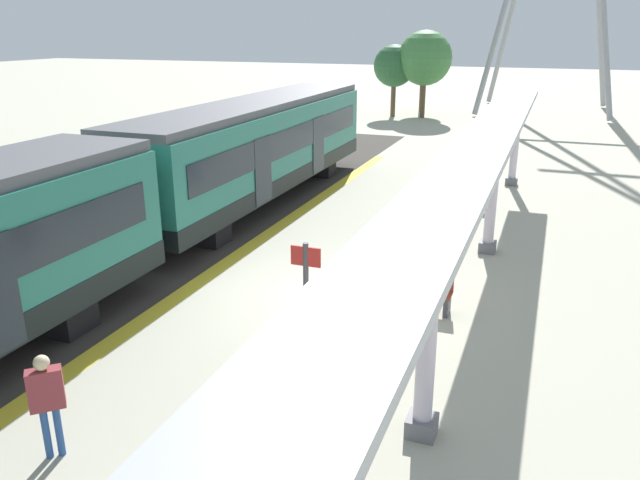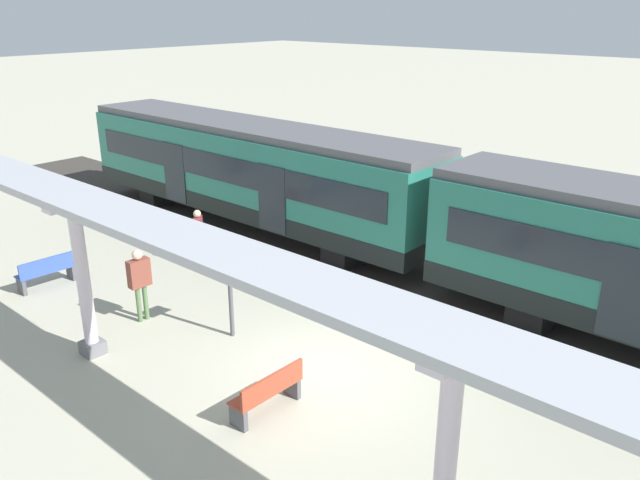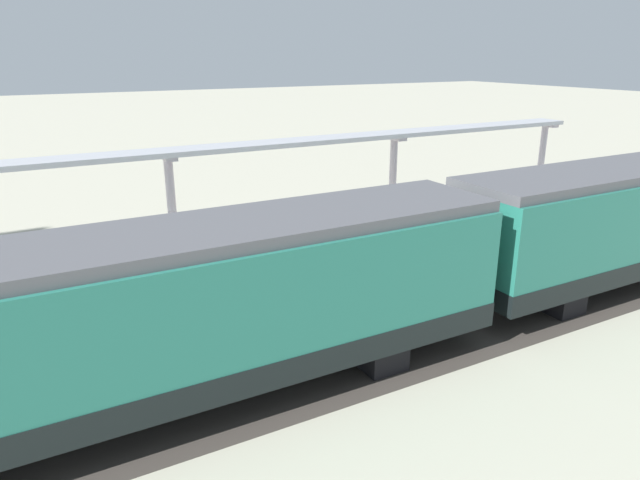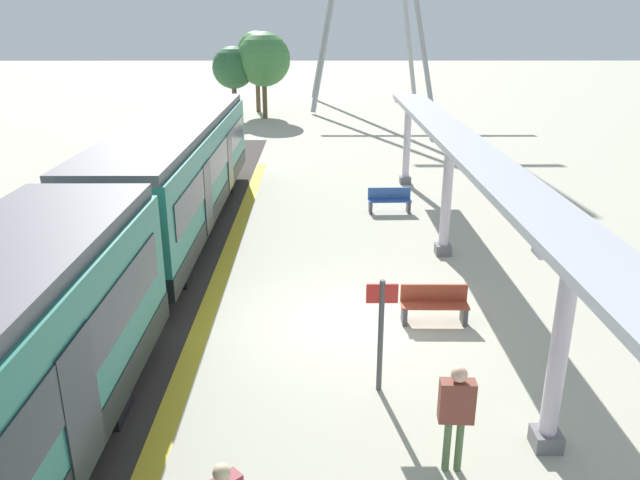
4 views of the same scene
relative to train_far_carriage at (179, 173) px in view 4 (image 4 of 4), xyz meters
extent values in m
plane|color=#AFAB96|center=(5.04, -6.75, -1.83)|extent=(176.00, 176.00, 0.00)
cube|color=yellow|center=(1.82, -6.75, -1.83)|extent=(0.45, 31.88, 0.01)
cube|color=#38332D|center=(-0.01, -6.75, -1.83)|extent=(3.20, 43.88, 0.01)
cube|color=#1E262D|center=(1.31, -12.34, -0.14)|extent=(0.04, 1.10, 2.00)
cube|color=black|center=(-0.01, -10.18, -1.51)|extent=(2.21, 0.90, 0.64)
cube|color=#236F5F|center=(-0.01, 0.00, 0.11)|extent=(2.60, 14.09, 2.60)
cube|color=black|center=(-0.01, 0.00, -0.92)|extent=(2.63, 14.11, 0.55)
cube|color=#515156|center=(-0.01, 0.00, 1.53)|extent=(2.39, 14.09, 0.24)
cube|color=#1E262D|center=(1.31, 0.00, 0.42)|extent=(0.03, 12.97, 0.84)
cube|color=#1E262D|center=(1.31, -2.35, -0.14)|extent=(0.04, 1.10, 2.00)
cube|color=#1E262D|center=(1.31, 2.35, -0.14)|extent=(0.04, 1.10, 2.00)
cube|color=black|center=(-0.01, 4.51, -1.51)|extent=(2.21, 0.90, 0.64)
cube|color=black|center=(-0.01, -4.51, -1.51)|extent=(2.21, 0.90, 0.64)
cube|color=slate|center=(8.04, -11.04, -1.68)|extent=(0.44, 0.44, 0.30)
cylinder|color=silver|center=(8.04, -11.04, -0.03)|extent=(0.28, 0.28, 3.00)
cube|color=silver|center=(8.04, -11.04, 1.53)|extent=(1.10, 0.36, 0.12)
cube|color=slate|center=(8.04, -2.48, -1.68)|extent=(0.44, 0.44, 0.30)
cylinder|color=silver|center=(8.04, -2.48, -0.03)|extent=(0.28, 0.28, 3.00)
cube|color=silver|center=(8.04, -2.48, 1.53)|extent=(1.10, 0.36, 0.12)
cube|color=slate|center=(8.04, 5.61, -1.68)|extent=(0.44, 0.44, 0.30)
cylinder|color=silver|center=(8.04, 5.61, -0.03)|extent=(0.28, 0.28, 3.00)
cube|color=silver|center=(8.04, 5.61, 1.53)|extent=(1.10, 0.36, 0.12)
cube|color=#A8AAB2|center=(8.04, -6.82, 1.67)|extent=(1.20, 25.65, 0.16)
cube|color=#9A3C27|center=(7.01, -6.76, -1.39)|extent=(1.51, 0.46, 0.04)
cube|color=#9A3C27|center=(7.02, -6.57, -1.17)|extent=(1.50, 0.08, 0.40)
cube|color=#4C4C51|center=(7.68, -6.77, -1.62)|extent=(0.11, 0.40, 0.42)
cube|color=#4C4C51|center=(6.34, -6.75, -1.62)|extent=(0.11, 0.40, 0.42)
cube|color=#335AA6|center=(6.94, 1.56, -1.39)|extent=(1.51, 0.48, 0.04)
cube|color=#335AA6|center=(6.93, 1.75, -1.17)|extent=(1.50, 0.10, 0.40)
cube|color=#4C4C51|center=(7.61, 1.58, -1.62)|extent=(0.11, 0.40, 0.42)
cube|color=#4C4C51|center=(6.27, 1.54, -1.62)|extent=(0.11, 0.40, 0.42)
cylinder|color=#4C4C51|center=(5.53, -9.40, -0.73)|extent=(0.10, 0.10, 2.20)
cube|color=red|center=(5.53, -9.40, 0.12)|extent=(0.56, 0.04, 0.36)
sphere|color=beige|center=(3.27, -13.37, -0.33)|extent=(0.22, 0.22, 0.22)
cylinder|color=#506D43|center=(6.52, -11.56, -1.39)|extent=(0.11, 0.11, 0.89)
cylinder|color=#506D43|center=(6.34, -11.55, -1.39)|extent=(0.11, 0.11, 0.89)
cube|color=brown|center=(6.43, -11.55, -0.61)|extent=(0.53, 0.26, 0.67)
sphere|color=beige|center=(6.43, -11.55, -0.16)|extent=(0.24, 0.24, 0.24)
cylinder|color=brown|center=(0.90, 23.07, -0.61)|extent=(0.32, 0.32, 2.45)
sphere|color=#3B773C|center=(0.90, 23.07, 2.02)|extent=(3.52, 3.52, 3.52)
cylinder|color=brown|center=(-1.13, 23.03, -0.72)|extent=(0.32, 0.32, 2.23)
sphere|color=#285A31|center=(-1.13, 23.03, 1.50)|extent=(2.75, 2.75, 2.75)
cylinder|color=brown|center=(0.17, 26.14, -0.24)|extent=(0.32, 0.32, 3.18)
sphere|color=#327931|center=(0.17, 26.14, 2.42)|extent=(2.68, 2.68, 2.68)
camera|label=1|loc=(9.41, -18.99, 3.96)|focal=35.05mm
camera|label=2|loc=(13.82, 0.54, 5.25)|focal=35.71mm
camera|label=3|loc=(-9.55, 1.88, 4.61)|focal=32.16mm
camera|label=4|loc=(4.39, -19.22, 4.67)|focal=34.72mm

